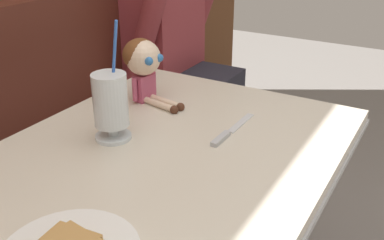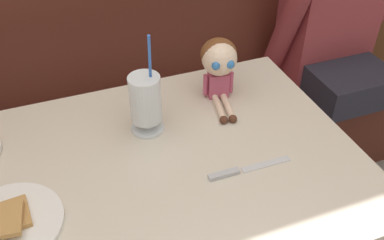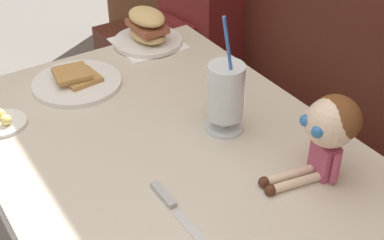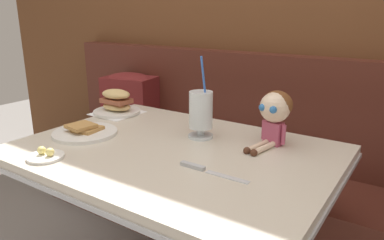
{
  "view_description": "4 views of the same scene",
  "coord_description": "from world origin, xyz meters",
  "views": [
    {
      "loc": [
        -0.8,
        -0.39,
        1.29
      ],
      "look_at": [
        0.12,
        0.15,
        0.79
      ],
      "focal_mm": 42.33,
      "sensor_mm": 36.0,
      "label": 1
    },
    {
      "loc": [
        -0.2,
        -0.62,
        1.55
      ],
      "look_at": [
        0.13,
        0.26,
        0.8
      ],
      "focal_mm": 40.13,
      "sensor_mm": 36.0,
      "label": 2
    },
    {
      "loc": [
        0.9,
        -0.33,
        1.53
      ],
      "look_at": [
        0.09,
        0.19,
        0.86
      ],
      "focal_mm": 50.73,
      "sensor_mm": 36.0,
      "label": 3
    },
    {
      "loc": [
        0.73,
        -0.79,
        1.21
      ],
      "look_at": [
        0.06,
        0.2,
        0.85
      ],
      "focal_mm": 34.21,
      "sensor_mm": 36.0,
      "label": 4
    }
  ],
  "objects": [
    {
      "name": "diner_table",
      "position": [
        0.0,
        0.18,
        0.54
      ],
      "size": [
        1.11,
        0.81,
        0.74
      ],
      "color": "beige",
      "rests_on": "ground"
    },
    {
      "name": "seated_doll",
      "position": [
        0.28,
        0.42,
        0.87
      ],
      "size": [
        0.13,
        0.23,
        0.2
      ],
      "color": "#B74C6B",
      "rests_on": "diner_table"
    },
    {
      "name": "butter_saucer",
      "position": [
        -0.3,
        -0.13,
        0.75
      ],
      "size": [
        0.12,
        0.12,
        0.04
      ],
      "color": "white",
      "rests_on": "diner_table"
    },
    {
      "name": "backpack",
      "position": [
        -0.78,
        0.78,
        0.66
      ],
      "size": [
        0.33,
        0.29,
        0.41
      ],
      "color": "maroon",
      "rests_on": "booth_bench"
    },
    {
      "name": "butter_knife",
      "position": [
        0.18,
        0.08,
        0.74
      ],
      "size": [
        0.24,
        0.02,
        0.01
      ],
      "color": "silver",
      "rests_on": "diner_table"
    },
    {
      "name": "booth_bench",
      "position": [
        0.0,
        0.81,
        0.33
      ],
      "size": [
        2.6,
        0.48,
        1.0
      ],
      "color": "#512319",
      "rests_on": "ground"
    },
    {
      "name": "milkshake_glass",
      "position": [
        0.02,
        0.33,
        0.84
      ],
      "size": [
        0.1,
        0.1,
        0.32
      ],
      "color": "silver",
      "rests_on": "diner_table"
    },
    {
      "name": "sandwich_plate",
      "position": [
        -0.5,
        0.4,
        0.79
      ],
      "size": [
        0.22,
        0.22,
        0.12
      ],
      "color": "white",
      "rests_on": "diner_table"
    },
    {
      "name": "toast_plate",
      "position": [
        -0.38,
        0.11,
        0.75
      ],
      "size": [
        0.25,
        0.25,
        0.04
      ],
      "color": "white",
      "rests_on": "diner_table"
    }
  ]
}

